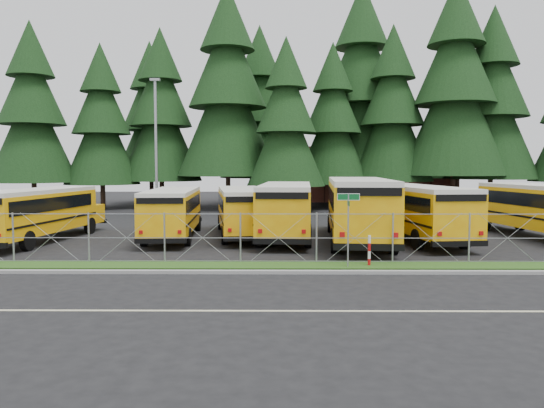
{
  "coord_description": "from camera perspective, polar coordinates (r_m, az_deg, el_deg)",
  "views": [
    {
      "loc": [
        -2.59,
        -21.72,
        3.79
      ],
      "look_at": [
        -2.8,
        4.0,
        1.99
      ],
      "focal_mm": 35.0,
      "sensor_mm": 36.0,
      "label": 1
    }
  ],
  "objects": [
    {
      "name": "conifer_4",
      "position": [
        45.39,
        1.52,
        8.55
      ],
      "size": [
        6.69,
        6.69,
        14.79
      ],
      "primitive_type": null,
      "color": "black",
      "rests_on": "ground"
    },
    {
      "name": "conifer_0",
      "position": [
        51.55,
        -24.41,
        8.65
      ],
      "size": [
        7.49,
        7.49,
        16.57
      ],
      "primitive_type": null,
      "color": "black",
      "rests_on": "ground"
    },
    {
      "name": "conifer_12",
      "position": [
        54.38,
        9.58,
        11.58
      ],
      "size": [
        9.96,
        9.96,
        22.04
      ],
      "primitive_type": null,
      "color": "black",
      "rests_on": "ground"
    },
    {
      "name": "bus_0",
      "position": [
        29.36,
        -23.68,
        -1.11
      ],
      "size": [
        3.43,
        10.45,
        2.69
      ],
      "primitive_type": null,
      "rotation": [
        0.0,
        0.0,
        -0.1
      ],
      "color": "orange",
      "rests_on": "ground"
    },
    {
      "name": "conifer_7",
      "position": [
        50.8,
        19.08,
        11.17
      ],
      "size": [
        9.33,
        9.33,
        20.64
      ],
      "primitive_type": null,
      "color": "black",
      "rests_on": "ground"
    },
    {
      "name": "bus_east",
      "position": [
        31.49,
        26.85,
        -0.73
      ],
      "size": [
        3.92,
        11.13,
        2.86
      ],
      "primitive_type": null,
      "rotation": [
        0.0,
        0.0,
        0.13
      ],
      "color": "orange",
      "rests_on": "ground"
    },
    {
      "name": "ground",
      "position": [
        22.2,
        7.19,
        -5.86
      ],
      "size": [
        120.0,
        120.0,
        0.0
      ],
      "primitive_type": "plane",
      "color": "black",
      "rests_on": "ground"
    },
    {
      "name": "light_standard",
      "position": [
        39.47,
        -12.37,
        6.39
      ],
      "size": [
        0.7,
        0.35,
        10.14
      ],
      "color": "#97999F",
      "rests_on": "ground"
    },
    {
      "name": "curb",
      "position": [
        19.16,
        8.28,
        -7.27
      ],
      "size": [
        50.0,
        0.25,
        0.12
      ],
      "primitive_type": "cube",
      "color": "gray",
      "rests_on": "ground"
    },
    {
      "name": "conifer_10",
      "position": [
        56.69,
        -12.93,
        8.51
      ],
      "size": [
        7.55,
        7.55,
        16.69
      ],
      "primitive_type": null,
      "color": "black",
      "rests_on": "ground"
    },
    {
      "name": "conifer_11",
      "position": [
        54.99,
        -1.33,
        9.54
      ],
      "size": [
        8.23,
        8.23,
        18.2
      ],
      "primitive_type": null,
      "color": "black",
      "rests_on": "ground"
    },
    {
      "name": "grass_verge",
      "position": [
        20.53,
        7.75,
        -6.59
      ],
      "size": [
        50.0,
        1.4,
        0.06
      ],
      "primitive_type": "cube",
      "color": "#1D3F12",
      "rests_on": "ground"
    },
    {
      "name": "bus_2",
      "position": [
        28.63,
        -10.56,
        -1.04
      ],
      "size": [
        3.01,
        10.11,
        2.62
      ],
      "primitive_type": null,
      "rotation": [
        0.0,
        0.0,
        0.07
      ],
      "color": "orange",
      "rests_on": "ground"
    },
    {
      "name": "conifer_6",
      "position": [
        50.74,
        12.81,
        9.15
      ],
      "size": [
        7.62,
        7.62,
        16.86
      ],
      "primitive_type": null,
      "color": "black",
      "rests_on": "ground"
    },
    {
      "name": "conifer_8",
      "position": [
        52.92,
        22.62,
        9.55
      ],
      "size": [
        8.31,
        8.31,
        18.38
      ],
      "primitive_type": null,
      "color": "black",
      "rests_on": "ground"
    },
    {
      "name": "chainlink_fence",
      "position": [
        21.06,
        7.53,
        -3.65
      ],
      "size": [
        44.0,
        0.1,
        2.0
      ],
      "primitive_type": null,
      "color": "#97999F",
      "rests_on": "ground"
    },
    {
      "name": "bus_4",
      "position": [
        28.08,
        1.54,
        -0.77
      ],
      "size": [
        3.23,
        11.22,
        2.91
      ],
      "primitive_type": null,
      "rotation": [
        0.0,
        0.0,
        -0.06
      ],
      "color": "orange",
      "rests_on": "ground"
    },
    {
      "name": "conifer_5",
      "position": [
        49.55,
        6.52,
        8.38
      ],
      "size": [
        6.87,
        6.87,
        15.2
      ],
      "primitive_type": null,
      "color": "black",
      "rests_on": "ground"
    },
    {
      "name": "bus_6",
      "position": [
        28.34,
        15.12,
        -0.94
      ],
      "size": [
        3.93,
        11.07,
        2.84
      ],
      "primitive_type": null,
      "rotation": [
        0.0,
        0.0,
        0.13
      ],
      "color": "orange",
      "rests_on": "ground"
    },
    {
      "name": "conifer_1",
      "position": [
        51.06,
        -17.88,
        7.97
      ],
      "size": [
        6.78,
        6.78,
        15.0
      ],
      "primitive_type": null,
      "color": "black",
      "rests_on": "ground"
    },
    {
      "name": "bus_3",
      "position": [
        28.96,
        -3.32,
        -0.9
      ],
      "size": [
        3.72,
        10.28,
        2.63
      ],
      "primitive_type": null,
      "rotation": [
        0.0,
        0.0,
        0.14
      ],
      "color": "orange",
      "rests_on": "ground"
    },
    {
      "name": "striped_bollard",
      "position": [
        20.56,
        10.42,
        -4.99
      ],
      "size": [
        0.11,
        0.11,
        1.2
      ],
      "primitive_type": "cylinder",
      "color": "#B20C0C",
      "rests_on": "ground"
    },
    {
      "name": "bus_5",
      "position": [
        26.94,
        9.26,
        -0.7
      ],
      "size": [
        3.84,
        12.43,
        3.21
      ],
      "primitive_type": null,
      "rotation": [
        0.0,
        0.0,
        -0.08
      ],
      "color": "orange",
      "rests_on": "ground"
    },
    {
      "name": "conifer_13",
      "position": [
        59.47,
        19.4,
        8.75
      ],
      "size": [
        8.09,
        8.09,
        17.9
      ],
      "primitive_type": null,
      "color": "black",
      "rests_on": "ground"
    },
    {
      "name": "brick_building",
      "position": [
        62.32,
        8.4,
        3.23
      ],
      "size": [
        22.0,
        10.0,
        6.0
      ],
      "primitive_type": "cube",
      "color": "brown",
      "rests_on": "ground"
    },
    {
      "name": "conifer_3",
      "position": [
        49.04,
        -4.79,
        11.41
      ],
      "size": [
        9.16,
        9.16,
        20.26
      ],
      "primitive_type": null,
      "color": "black",
      "rests_on": "ground"
    },
    {
      "name": "conifer_2",
      "position": [
        51.62,
        -11.87,
        9.06
      ],
      "size": [
        7.61,
        7.61,
        16.84
      ],
      "primitive_type": null,
      "color": "black",
      "rests_on": "ground"
    },
    {
      "name": "road_lane_line",
      "position": [
        14.46,
        10.97,
        -11.24
      ],
      "size": [
        50.0,
        0.12,
        0.01
      ],
      "primitive_type": "cube",
      "color": "beige",
      "rests_on": "ground"
    },
    {
      "name": "street_sign",
      "position": [
        19.98,
        8.21,
        -1.09
      ],
      "size": [
        0.84,
        0.55,
        2.81
      ],
      "color": "#97999F",
      "rests_on": "ground"
    }
  ]
}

